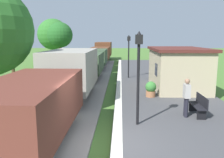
% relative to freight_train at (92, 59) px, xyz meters
% --- Properties ---
extents(ground_plane, '(160.00, 160.00, 0.00)m').
position_rel_freight_train_xyz_m(ground_plane, '(2.40, -16.66, -1.51)').
color(ground_plane, '#47702D').
extents(platform_slab, '(6.00, 60.00, 0.25)m').
position_rel_freight_train_xyz_m(platform_slab, '(5.60, -16.66, -1.38)').
color(platform_slab, '#424244').
rests_on(platform_slab, ground).
extents(platform_edge_stripe, '(0.36, 60.00, 0.01)m').
position_rel_freight_train_xyz_m(platform_edge_stripe, '(2.80, -16.66, -1.25)').
color(platform_edge_stripe, silver).
rests_on(platform_edge_stripe, platform_slab).
extents(track_ballast, '(3.80, 60.00, 0.12)m').
position_rel_freight_train_xyz_m(track_ballast, '(-0.00, -16.66, -1.45)').
color(track_ballast, gray).
rests_on(track_ballast, ground).
extents(rail_near, '(0.07, 60.00, 0.14)m').
position_rel_freight_train_xyz_m(rail_near, '(0.72, -16.66, -1.32)').
color(rail_near, slate).
rests_on(rail_near, track_ballast).
extents(rail_far, '(0.07, 60.00, 0.14)m').
position_rel_freight_train_xyz_m(rail_far, '(-0.72, -16.66, -1.32)').
color(rail_far, slate).
rests_on(rail_far, track_ballast).
extents(freight_train, '(2.50, 39.20, 2.72)m').
position_rel_freight_train_xyz_m(freight_train, '(0.00, 0.00, 0.00)').
color(freight_train, brown).
rests_on(freight_train, rail_near).
extents(station_hut, '(3.50, 5.80, 2.78)m').
position_rel_freight_train_xyz_m(station_hut, '(6.80, -7.78, 0.15)').
color(station_hut, tan).
rests_on(station_hut, platform_slab).
extents(bench_near_hut, '(0.42, 1.50, 0.91)m').
position_rel_freight_train_xyz_m(bench_near_hut, '(6.43, -13.65, -0.78)').
color(bench_near_hut, black).
rests_on(bench_near_hut, platform_slab).
extents(person_waiting, '(0.26, 0.39, 1.71)m').
position_rel_freight_train_xyz_m(person_waiting, '(5.78, -13.89, -0.32)').
color(person_waiting, black).
rests_on(person_waiting, platform_slab).
extents(potted_planter, '(0.64, 0.64, 0.92)m').
position_rel_freight_train_xyz_m(potted_planter, '(4.69, -10.35, -0.78)').
color(potted_planter, '#9E6642').
rests_on(potted_planter, platform_slab).
extents(lamp_post_near, '(0.28, 0.28, 3.70)m').
position_rel_freight_train_xyz_m(lamp_post_near, '(3.59, -14.90, 1.30)').
color(lamp_post_near, black).
rests_on(lamp_post_near, platform_slab).
extents(lamp_post_far, '(0.28, 0.28, 3.70)m').
position_rel_freight_train_xyz_m(lamp_post_far, '(3.59, -3.63, 1.30)').
color(lamp_post_far, black).
rests_on(lamp_post_far, platform_slab).
extents(tree_trackside_far, '(3.32, 3.32, 5.97)m').
position_rel_freight_train_xyz_m(tree_trackside_far, '(-6.39, -4.17, 2.79)').
color(tree_trackside_far, '#4C3823').
rests_on(tree_trackside_far, ground).
extents(tree_field_left, '(2.95, 2.95, 5.52)m').
position_rel_freight_train_xyz_m(tree_field_left, '(-4.22, 3.71, 2.52)').
color(tree_field_left, '#4C3823').
rests_on(tree_field_left, ground).
extents(tree_field_distant, '(4.52, 4.52, 6.46)m').
position_rel_freight_train_xyz_m(tree_field_distant, '(-7.00, 10.56, 2.69)').
color(tree_field_distant, '#4C3823').
rests_on(tree_field_distant, ground).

